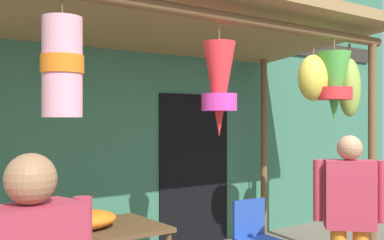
% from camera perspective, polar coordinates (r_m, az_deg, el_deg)
% --- Properties ---
extents(shop_facade, '(10.08, 0.29, 4.52)m').
position_cam_1_polar(shop_facade, '(6.04, -5.62, 5.66)').
color(shop_facade, '#387056').
rests_on(shop_facade, ground_plane).
extents(market_stall_canopy, '(4.69, 2.21, 2.83)m').
position_cam_1_polar(market_stall_canopy, '(4.77, -0.12, 9.74)').
color(market_stall_canopy, brown).
rests_on(market_stall_canopy, ground_plane).
extents(display_table, '(1.36, 0.80, 0.74)m').
position_cam_1_polar(display_table, '(4.19, -13.00, -13.69)').
color(display_table, brown).
rests_on(display_table, ground_plane).
extents(flower_heap_on_table, '(0.59, 0.41, 0.16)m').
position_cam_1_polar(flower_heap_on_table, '(4.16, -12.81, -11.64)').
color(flower_heap_on_table, orange).
rests_on(flower_heap_on_table, display_table).
extents(folding_chair, '(0.43, 0.43, 0.84)m').
position_cam_1_polar(folding_chair, '(4.99, 7.63, -13.43)').
color(folding_chair, '#2347A8').
rests_on(folding_chair, ground_plane).
extents(shopper_by_bananas, '(0.44, 0.45, 1.54)m').
position_cam_1_polar(shopper_by_bananas, '(4.23, 18.42, -10.41)').
color(shopper_by_bananas, orange).
rests_on(shopper_by_bananas, ground_plane).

